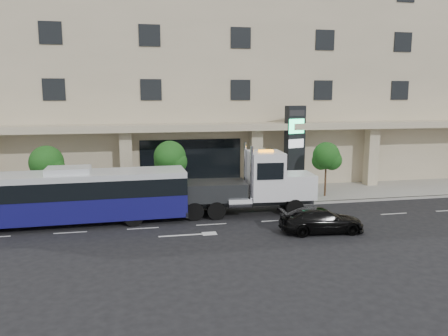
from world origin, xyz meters
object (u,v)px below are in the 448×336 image
object	(u,v)px
city_bus	(70,196)
black_sedan	(321,220)
tow_truck	(252,185)
signage_pylon	(295,148)

from	to	relation	value
city_bus	black_sedan	world-z (taller)	city_bus
city_bus	tow_truck	distance (m)	11.14
tow_truck	signage_pylon	world-z (taller)	signage_pylon
black_sedan	city_bus	bearing A→B (deg)	77.09
black_sedan	signage_pylon	distance (m)	10.55
city_bus	signage_pylon	world-z (taller)	signage_pylon
tow_truck	black_sedan	size ratio (longest dim) A/B	2.13
city_bus	signage_pylon	distance (m)	17.07
tow_truck	city_bus	bearing A→B (deg)	-174.96
tow_truck	black_sedan	xyz separation A→B (m)	(2.82, -4.52, -1.19)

